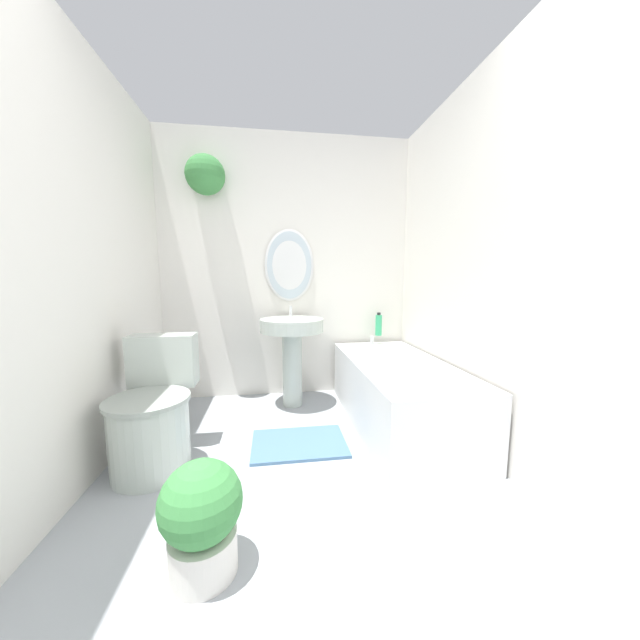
{
  "coord_description": "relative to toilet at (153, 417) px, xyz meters",
  "views": [
    {
      "loc": [
        -0.14,
        -0.48,
        1.1
      ],
      "look_at": [
        0.16,
        1.58,
        0.83
      ],
      "focal_mm": 18.0,
      "sensor_mm": 36.0,
      "label": 1
    }
  ],
  "objects": [
    {
      "name": "potted_plant",
      "position": [
        0.43,
        -0.77,
        -0.07
      ],
      "size": [
        0.3,
        0.3,
        0.44
      ],
      "color": "silver",
      "rests_on": "ground_plane"
    },
    {
      "name": "shampoo_bottle",
      "position": [
        1.69,
        1.0,
        0.36
      ],
      "size": [
        0.06,
        0.06,
        0.22
      ],
      "color": "#38B275",
      "rests_on": "bathtub"
    },
    {
      "name": "pedestal_sink",
      "position": [
        0.86,
        0.81,
        0.27
      ],
      "size": [
        0.54,
        0.54,
        0.86
      ],
      "color": "#B2BCB2",
      "rests_on": "ground_plane"
    },
    {
      "name": "wall_left",
      "position": [
        -0.31,
        -0.15,
        0.9
      ],
      "size": [
        0.06,
        2.66,
        2.4
      ],
      "color": "silver",
      "rests_on": "ground_plane"
    },
    {
      "name": "wall_right",
      "position": [
        2.01,
        -0.15,
        0.9
      ],
      "size": [
        0.06,
        2.66,
        2.4
      ],
      "color": "silver",
      "rests_on": "ground_plane"
    },
    {
      "name": "toilet",
      "position": [
        0.0,
        0.0,
        0.0
      ],
      "size": [
        0.45,
        0.6,
        0.75
      ],
      "color": "#B2BCB2",
      "rests_on": "ground_plane"
    },
    {
      "name": "bathtub",
      "position": [
        1.62,
        0.32,
        -0.05
      ],
      "size": [
        0.68,
        1.5,
        0.57
      ],
      "color": "silver",
      "rests_on": "ground_plane"
    },
    {
      "name": "wall_back",
      "position": [
        0.78,
        1.14,
        0.97
      ],
      "size": [
        2.38,
        0.33,
        2.4
      ],
      "color": "silver",
      "rests_on": "ground_plane"
    },
    {
      "name": "bath_mat",
      "position": [
        0.86,
        0.11,
        -0.29
      ],
      "size": [
        0.62,
        0.43,
        0.02
      ],
      "color": "#4C7093",
      "rests_on": "ground_plane"
    }
  ]
}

